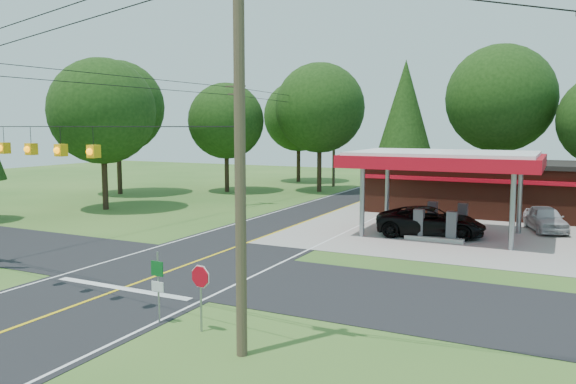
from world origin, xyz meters
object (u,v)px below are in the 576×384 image
at_px(octagonal_stop_sign, 200,282).
at_px(gas_canopy, 443,162).
at_px(suv_car, 430,222).
at_px(sedan_car, 545,219).

bearing_deg(octagonal_stop_sign, gas_canopy, 79.40).
bearing_deg(octagonal_stop_sign, suv_car, 80.54).
bearing_deg(sedan_car, suv_car, -159.44).
bearing_deg(suv_car, octagonal_stop_sign, 161.17).
bearing_deg(gas_canopy, octagonal_stop_sign, -100.60).
relative_size(sedan_car, octagonal_stop_sign, 2.09).
xyz_separation_m(suv_car, octagonal_stop_sign, (-3.06, -18.35, 0.71)).
height_order(gas_canopy, suv_car, gas_canopy).
bearing_deg(suv_car, sedan_car, -60.98).
relative_size(suv_car, sedan_car, 1.38).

